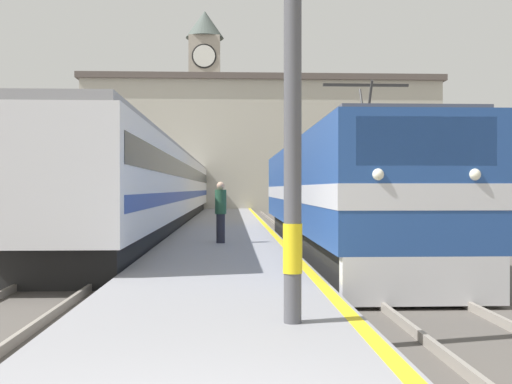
{
  "coord_description": "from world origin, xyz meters",
  "views": [
    {
      "loc": [
        0.22,
        -3.13,
        2.01
      ],
      "look_at": [
        1.36,
        23.81,
        1.86
      ],
      "focal_mm": 42.0,
      "sensor_mm": 36.0,
      "label": 1
    }
  ],
  "objects_px": {
    "locomotive_train": "(334,195)",
    "clock_tower": "(205,103)",
    "passenger_train": "(167,188)",
    "person_on_platform": "(221,211)"
  },
  "relations": [
    {
      "from": "clock_tower",
      "to": "passenger_train",
      "type": "bearing_deg",
      "value": -91.17
    },
    {
      "from": "locomotive_train",
      "to": "passenger_train",
      "type": "xyz_separation_m",
      "value": [
        -6.63,
        14.29,
        0.25
      ]
    },
    {
      "from": "locomotive_train",
      "to": "clock_tower",
      "type": "relative_size",
      "value": 0.84
    },
    {
      "from": "clock_tower",
      "to": "person_on_platform",
      "type": "bearing_deg",
      "value": -86.95
    },
    {
      "from": "passenger_train",
      "to": "person_on_platform",
      "type": "height_order",
      "value": "passenger_train"
    },
    {
      "from": "clock_tower",
      "to": "locomotive_train",
      "type": "bearing_deg",
      "value": -82.63
    },
    {
      "from": "locomotive_train",
      "to": "clock_tower",
      "type": "bearing_deg",
      "value": 97.37
    },
    {
      "from": "locomotive_train",
      "to": "person_on_platform",
      "type": "height_order",
      "value": "locomotive_train"
    },
    {
      "from": "person_on_platform",
      "to": "clock_tower",
      "type": "relative_size",
      "value": 0.09
    },
    {
      "from": "passenger_train",
      "to": "clock_tower",
      "type": "relative_size",
      "value": 2.06
    }
  ]
}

